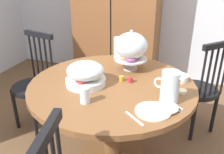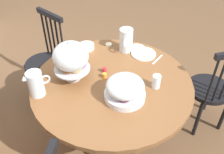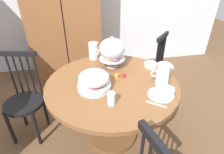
% 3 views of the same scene
% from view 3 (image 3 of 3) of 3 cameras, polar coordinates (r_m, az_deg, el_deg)
% --- Properties ---
extents(ground_plane, '(10.00, 10.00, 0.00)m').
position_cam_3_polar(ground_plane, '(2.28, 2.95, -15.96)').
color(ground_plane, brown).
extents(wooden_armoire, '(1.18, 0.60, 1.96)m').
position_cam_3_polar(wooden_armoire, '(3.09, -14.91, 17.24)').
color(wooden_armoire, brown).
rests_on(wooden_armoire, ground_plane).
extents(dining_table, '(1.26, 1.26, 0.74)m').
position_cam_3_polar(dining_table, '(1.85, 0.00, -6.66)').
color(dining_table, brown).
rests_on(dining_table, ground_plane).
extents(windsor_chair_near_window, '(0.41, 0.41, 0.97)m').
position_cam_3_polar(windsor_chair_near_window, '(2.15, -25.85, -7.04)').
color(windsor_chair_near_window, black).
rests_on(windsor_chair_near_window, ground_plane).
extents(windsor_chair_facing_door, '(0.47, 0.47, 0.97)m').
position_cam_3_polar(windsor_chair_facing_door, '(2.60, 11.48, 2.46)').
color(windsor_chair_facing_door, black).
rests_on(windsor_chair_facing_door, ground_plane).
extents(pastry_stand_with_dome, '(0.28, 0.28, 0.34)m').
position_cam_3_polar(pastry_stand_with_dome, '(1.92, 0.02, 8.58)').
color(pastry_stand_with_dome, silver).
rests_on(pastry_stand_with_dome, dining_table).
extents(fruit_platter_covered, '(0.30, 0.30, 0.18)m').
position_cam_3_polar(fruit_platter_covered, '(1.59, -5.71, -1.10)').
color(fruit_platter_covered, silver).
rests_on(fruit_platter_covered, dining_table).
extents(orange_juice_pitcher, '(0.20, 0.12, 0.21)m').
position_cam_3_polar(orange_juice_pitcher, '(1.70, 15.72, 0.42)').
color(orange_juice_pitcher, silver).
rests_on(orange_juice_pitcher, dining_table).
extents(milk_pitcher, '(0.11, 0.18, 0.20)m').
position_cam_3_polar(milk_pitcher, '(2.16, -5.83, 8.04)').
color(milk_pitcher, silver).
rests_on(milk_pitcher, dining_table).
extents(china_plate_large, '(0.22, 0.22, 0.01)m').
position_cam_3_polar(china_plate_large, '(1.60, 15.16, -5.43)').
color(china_plate_large, white).
rests_on(china_plate_large, dining_table).
extents(china_plate_small, '(0.15, 0.15, 0.01)m').
position_cam_3_polar(china_plate_small, '(1.66, 16.77, -3.74)').
color(china_plate_small, white).
rests_on(china_plate_small, china_plate_large).
extents(cereal_bowl, '(0.14, 0.14, 0.04)m').
position_cam_3_polar(cereal_bowl, '(2.03, 12.17, 3.77)').
color(cereal_bowl, white).
rests_on(cereal_bowl, dining_table).
extents(drinking_glass, '(0.06, 0.06, 0.11)m').
position_cam_3_polar(drinking_glass, '(1.42, -0.22, -6.87)').
color(drinking_glass, silver).
rests_on(drinking_glass, dining_table).
extents(butter_dish, '(0.06, 0.06, 0.02)m').
position_cam_3_polar(butter_dish, '(1.89, 15.57, 0.73)').
color(butter_dish, beige).
rests_on(butter_dish, dining_table).
extents(jam_jar_strawberry, '(0.04, 0.04, 0.04)m').
position_cam_3_polar(jam_jar_strawberry, '(1.79, 3.64, 0.51)').
color(jam_jar_strawberry, '#B7282D').
rests_on(jam_jar_strawberry, dining_table).
extents(jam_jar_apricot, '(0.04, 0.04, 0.04)m').
position_cam_3_polar(jam_jar_apricot, '(1.78, 1.46, 0.29)').
color(jam_jar_apricot, orange).
rests_on(jam_jar_apricot, dining_table).
extents(table_knife, '(0.14, 0.12, 0.01)m').
position_cam_3_polar(table_knife, '(1.72, 16.33, -3.02)').
color(table_knife, silver).
rests_on(table_knife, dining_table).
extents(dinner_fork, '(0.14, 0.12, 0.01)m').
position_cam_3_polar(dinner_fork, '(1.74, 16.57, -2.52)').
color(dinner_fork, silver).
rests_on(dinner_fork, dining_table).
extents(soup_spoon, '(0.14, 0.12, 0.01)m').
position_cam_3_polar(soup_spoon, '(1.49, 13.76, -8.40)').
color(soup_spoon, silver).
rests_on(soup_spoon, dining_table).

